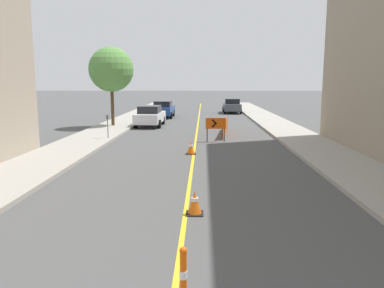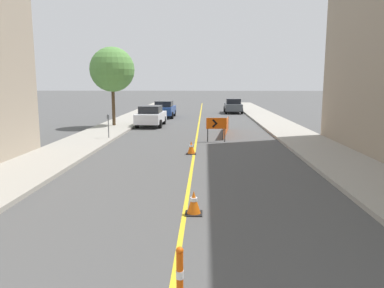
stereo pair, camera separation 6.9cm
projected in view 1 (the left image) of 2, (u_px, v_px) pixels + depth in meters
name	position (u px, v px, depth m)	size (l,w,h in m)	color
lane_stripe	(198.00, 126.00, 28.94)	(0.12, 62.86, 0.01)	gold
sidewalk_left	(118.00, 125.00, 29.12)	(2.92, 62.86, 0.15)	#9E998E
sidewalk_right	(278.00, 125.00, 28.74)	(2.92, 62.86, 0.15)	#9E998E
traffic_cone_second	(195.00, 203.00, 9.62)	(0.44, 0.44, 0.62)	black
traffic_cone_third	(191.00, 148.00, 17.67)	(0.45, 0.45, 0.62)	black
arrow_barricade_primary	(216.00, 124.00, 21.22)	(1.15, 0.13, 1.37)	#EF560C
safety_mesh_fence	(225.00, 127.00, 24.37)	(0.65, 5.25, 0.93)	#EF560C
parked_car_curb_near	(150.00, 116.00, 28.72)	(1.97, 4.37, 1.59)	silver
parked_car_curb_mid	(163.00, 109.00, 35.86)	(1.95, 4.35, 1.59)	navy
parked_car_curb_far	(232.00, 106.00, 41.07)	(1.94, 4.32, 1.59)	#474C51
parking_meter_far_curb	(108.00, 121.00, 21.66)	(0.12, 0.11, 1.39)	#4C4C51
street_tree_left_near	(111.00, 70.00, 27.53)	(3.28, 3.28, 5.77)	#4C3823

